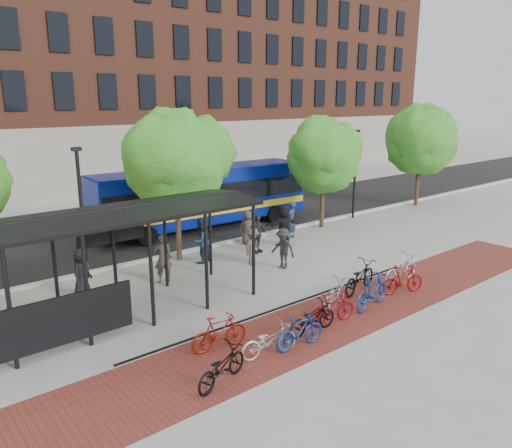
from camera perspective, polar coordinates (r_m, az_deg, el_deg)
ground at (r=21.33m, az=2.85°, el=-4.62°), size 160.00×160.00×0.00m
asphalt_street at (r=27.52m, az=-8.40°, el=-0.40°), size 160.00×8.00×0.01m
curb at (r=24.27m, az=-3.50°, el=-2.12°), size 160.00×0.25×0.12m
brick_strip at (r=16.74m, az=9.38°, el=-10.25°), size 24.00×3.00×0.01m
bike_rack_rail at (r=16.45m, az=3.93°, el=-10.55°), size 12.00×0.05×0.95m
building_brick at (r=47.33m, az=-9.87°, el=17.82°), size 55.00×14.00×20.00m
bus_shelter at (r=15.91m, az=-18.03°, el=-0.62°), size 10.60×3.07×3.60m
tree_b at (r=21.30m, az=-9.03°, el=7.52°), size 5.15×4.20×6.47m
tree_c at (r=27.00m, az=7.81°, el=8.09°), size 4.66×3.80×5.92m
tree_d at (r=34.11m, az=18.36°, el=9.47°), size 5.39×4.40×6.55m
lamp_post_left at (r=20.08m, az=-19.31°, el=1.53°), size 0.35×0.20×5.12m
lamp_post_right at (r=29.51m, az=11.25°, el=5.90°), size 0.35×0.20×5.12m
bus at (r=26.90m, az=-6.12°, el=3.45°), size 12.27×3.30×3.29m
bike_0 at (r=12.78m, az=-3.96°, el=-15.94°), size 1.89×1.11×0.94m
bike_1 at (r=14.30m, az=-4.23°, el=-12.28°), size 1.76×0.73×1.03m
bike_2 at (r=13.99m, az=1.51°, el=-13.14°), size 1.81×0.89×0.91m
bike_3 at (r=14.41m, az=5.01°, el=-12.14°), size 1.70×0.63×1.00m
bike_4 at (r=15.30m, az=6.46°, el=-10.67°), size 1.80×0.68×0.94m
bike_5 at (r=15.95m, az=8.69°, el=-9.47°), size 1.78×0.80×1.04m
bike_6 at (r=17.05m, az=8.88°, el=-7.97°), size 1.99×1.24×0.99m
bike_7 at (r=17.31m, az=13.14°, el=-7.47°), size 2.05×0.86×1.19m
bike_8 at (r=18.62m, az=11.74°, el=-5.96°), size 2.23×1.19×1.11m
bike_9 at (r=18.82m, az=16.43°, el=-6.16°), size 1.78×1.03×1.03m
bike_10 at (r=19.91m, az=16.20°, el=-4.96°), size 2.06×0.80×1.06m
pedestrian_0 at (r=18.72m, az=-19.32°, el=-5.26°), size 1.04×0.99×1.79m
pedestrian_1 at (r=19.35m, az=-10.58°, el=-3.88°), size 0.78×0.60×1.90m
pedestrian_2 at (r=21.38m, az=-6.33°, el=-1.92°), size 1.09×0.93×1.93m
pedestrian_3 at (r=21.08m, az=-0.38°, el=-2.56°), size 1.17×0.93×1.58m
pedestrian_4 at (r=22.66m, az=0.10°, el=-1.11°), size 1.08×0.53×1.78m
pedestrian_5 at (r=23.82m, az=3.19°, el=-0.15°), size 1.87×0.82×1.95m
pedestrian_6 at (r=24.01m, az=-0.98°, el=-0.40°), size 0.95×0.84×1.64m
pedestrian_7 at (r=25.06m, az=4.02°, el=0.47°), size 0.80×0.66×1.87m
pedestrian_9 at (r=20.61m, az=3.12°, el=-2.81°), size 0.89×1.22×1.70m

